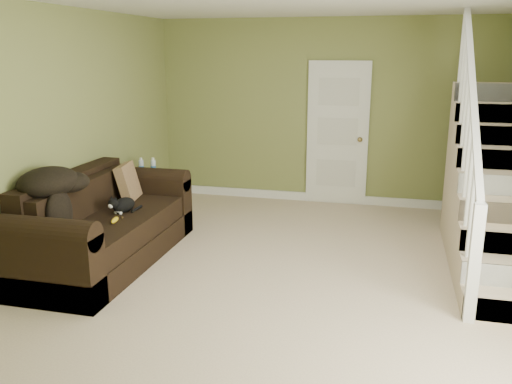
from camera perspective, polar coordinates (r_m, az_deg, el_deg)
The scene contains 14 objects.
floor at distance 5.47m, azimuth 4.15°, elevation -8.52°, with size 5.00×5.50×0.01m, color tan.
wall_back at distance 7.80m, azimuth 7.95°, elevation 8.26°, with size 5.00×0.04×2.60m, color olive.
wall_front at distance 2.51m, azimuth -6.53°, elevation -5.13°, with size 5.00×0.04×2.60m, color olive.
wall_left at distance 6.04m, azimuth -19.75°, elevation 5.73°, with size 0.04×5.50×2.60m, color olive.
baseboard_back at distance 8.00m, azimuth 7.62°, elevation -0.62°, with size 5.00×0.04×0.12m, color white.
baseboard_left at distance 6.32m, azimuth -18.56°, elevation -5.44°, with size 0.04×5.50×0.12m, color white.
door at distance 7.78m, azimuth 8.58°, elevation 6.04°, with size 0.86×0.12×2.02m.
staircase at distance 6.22m, azimuth 24.36°, elevation -0.71°, with size 1.00×2.51×2.82m.
sofa at distance 5.88m, azimuth -15.89°, elevation -3.73°, with size 1.01×2.33×0.92m.
side_table at distance 7.21m, azimuth -11.05°, elevation -0.46°, with size 0.55×0.55×0.82m.
cat at distance 5.84m, azimuth -13.85°, elevation -1.35°, with size 0.23×0.44×0.21m.
banana at distance 5.54m, azimuth -14.64°, elevation -2.88°, with size 0.05×0.17×0.05m, color yellow.
throw_pillow at distance 6.33m, azimuth -13.31°, elevation 1.02°, with size 0.10×0.41×0.41m, color #4F311F.
throw_blanket at distance 5.45m, azimuth -21.03°, elevation 1.01°, with size 0.50×0.66×0.27m, color black.
Camera 1 is at (0.85, -4.95, 2.14)m, focal length 38.00 mm.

